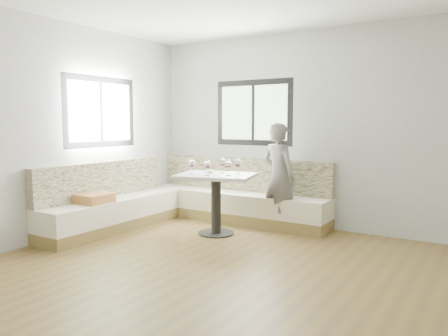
# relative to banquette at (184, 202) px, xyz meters

# --- Properties ---
(room) EXTENTS (5.01, 5.01, 2.81)m
(room) POSITION_rel_banquette_xyz_m (1.51, -1.54, 1.08)
(room) COLOR brown
(room) RESTS_ON ground
(banquette) EXTENTS (2.90, 2.80, 0.95)m
(banquette) POSITION_rel_banquette_xyz_m (0.00, 0.00, 0.00)
(banquette) COLOR olive
(banquette) RESTS_ON ground
(table) EXTENTS (1.16, 1.00, 0.81)m
(table) POSITION_rel_banquette_xyz_m (0.71, -0.21, 0.28)
(table) COLOR black
(table) RESTS_ON ground
(person) EXTENTS (0.64, 0.52, 1.50)m
(person) POSITION_rel_banquette_xyz_m (1.31, 0.48, 0.42)
(person) COLOR #625E5B
(person) RESTS_ON ground
(olive_ramekin) EXTENTS (0.11, 0.11, 0.04)m
(olive_ramekin) POSITION_rel_banquette_xyz_m (0.57, -0.15, 0.51)
(olive_ramekin) COLOR white
(olive_ramekin) RESTS_ON table
(wine_glass_a) EXTENTS (0.09, 0.09, 0.21)m
(wine_glass_a) POSITION_rel_banquette_xyz_m (0.47, -0.43, 0.63)
(wine_glass_a) COLOR white
(wine_glass_a) RESTS_ON table
(wine_glass_b) EXTENTS (0.09, 0.09, 0.21)m
(wine_glass_b) POSITION_rel_banquette_xyz_m (0.72, -0.42, 0.63)
(wine_glass_b) COLOR white
(wine_glass_b) RESTS_ON table
(wine_glass_c) EXTENTS (0.09, 0.09, 0.21)m
(wine_glass_c) POSITION_rel_banquette_xyz_m (0.94, -0.26, 0.63)
(wine_glass_c) COLOR white
(wine_glass_c) RESTS_ON table
(wine_glass_d) EXTENTS (0.09, 0.09, 0.21)m
(wine_glass_d) POSITION_rel_banquette_xyz_m (0.72, -0.07, 0.63)
(wine_glass_d) COLOR white
(wine_glass_d) RESTS_ON table
(wine_glass_e) EXTENTS (0.09, 0.09, 0.21)m
(wine_glass_e) POSITION_rel_banquette_xyz_m (0.95, -0.04, 0.63)
(wine_glass_e) COLOR white
(wine_glass_e) RESTS_ON table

